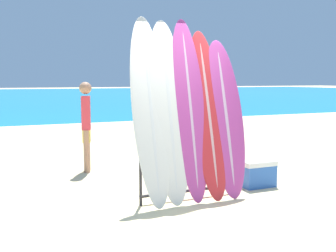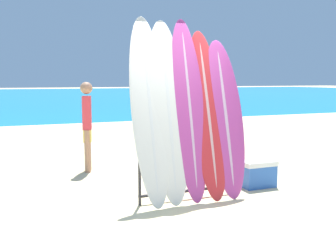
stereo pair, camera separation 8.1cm
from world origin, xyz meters
name	(u,v)px [view 1 (the left image)]	position (x,y,z in m)	size (l,w,h in m)	color
ground_plane	(192,204)	(0.00, 0.00, 0.00)	(160.00, 160.00, 0.00)	beige
ocean_water	(26,96)	(0.00, 39.52, 0.00)	(120.00, 60.00, 0.01)	teal
surfboard_rack	(190,164)	(0.07, 0.23, 0.50)	(1.52, 0.04, 0.94)	#28282D
surfboard_slot_0	(150,110)	(-0.50, 0.29, 1.29)	(0.52, 0.75, 2.58)	silver
surfboard_slot_1	(169,111)	(-0.23, 0.28, 1.27)	(0.57, 0.67, 2.54)	silver
surfboard_slot_2	(190,109)	(0.08, 0.27, 1.29)	(0.49, 0.69, 2.57)	#B23D8E
surfboard_slot_3	(208,114)	(0.37, 0.27, 1.21)	(0.53, 0.74, 2.42)	red
surfboard_slot_4	(225,117)	(0.65, 0.25, 1.15)	(0.59, 0.68, 2.29)	#B23D8E
person_near_water	(185,123)	(0.93, 2.23, 0.84)	(0.24, 0.26, 1.54)	tan
person_mid_beach	(86,123)	(-0.94, 2.49, 0.90)	(0.22, 0.27, 1.65)	#A87A5B
person_far_left	(154,114)	(0.76, 3.42, 0.95)	(0.30, 0.27, 1.74)	beige
cooler_box	(258,173)	(1.35, 0.39, 0.21)	(0.55, 0.32, 0.42)	#2D60B7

